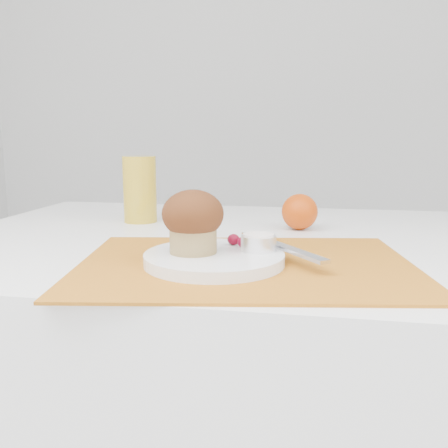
% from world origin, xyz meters
% --- Properties ---
extents(table, '(1.20, 0.80, 0.75)m').
position_xyz_m(table, '(0.00, 0.05, 0.38)').
color(table, white).
rests_on(table, ground).
extents(placemat, '(0.55, 0.44, 0.00)m').
position_xyz_m(placemat, '(0.01, -0.16, 0.75)').
color(placemat, '#B66819').
rests_on(placemat, table).
extents(plate, '(0.26, 0.26, 0.02)m').
position_xyz_m(plate, '(-0.04, -0.17, 0.76)').
color(plate, white).
rests_on(plate, placemat).
extents(ramekin, '(0.07, 0.07, 0.02)m').
position_xyz_m(ramekin, '(0.03, -0.14, 0.78)').
color(ramekin, white).
rests_on(ramekin, plate).
extents(cream, '(0.06, 0.06, 0.01)m').
position_xyz_m(cream, '(0.03, -0.14, 0.79)').
color(cream, white).
rests_on(cream, ramekin).
extents(raspberry_near, '(0.02, 0.02, 0.02)m').
position_xyz_m(raspberry_near, '(-0.02, -0.11, 0.78)').
color(raspberry_near, '#4E0210').
rests_on(raspberry_near, plate).
extents(raspberry_far, '(0.02, 0.02, 0.02)m').
position_xyz_m(raspberry_far, '(0.00, -0.13, 0.78)').
color(raspberry_far, '#5B0219').
rests_on(raspberry_far, plate).
extents(butter_knife, '(0.15, 0.19, 0.01)m').
position_xyz_m(butter_knife, '(0.06, -0.12, 0.77)').
color(butter_knife, silver).
rests_on(butter_knife, plate).
extents(orange, '(0.07, 0.07, 0.07)m').
position_xyz_m(orange, '(0.08, 0.14, 0.79)').
color(orange, '#C84407').
rests_on(orange, table).
extents(juice_glass, '(0.08, 0.08, 0.15)m').
position_xyz_m(juice_glass, '(-0.27, 0.17, 0.82)').
color(juice_glass, gold).
rests_on(juice_glass, table).
extents(muffin, '(0.09, 0.09, 0.09)m').
position_xyz_m(muffin, '(-0.07, -0.17, 0.82)').
color(muffin, '#A2854E').
rests_on(muffin, plate).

